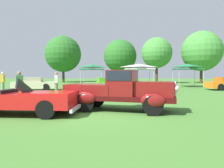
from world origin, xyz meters
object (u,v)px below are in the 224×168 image
object	(u,v)px
show_car_cream	(34,84)
show_car_lime	(110,85)
spectator_between_cars	(56,82)
canopy_tent_center_field	(139,66)
spectator_by_row	(3,82)
neighbor_convertible	(21,99)
spectator_near_truck	(19,85)
canopy_tent_right_field	(187,66)
feature_pickup_truck	(121,90)
canopy_tent_left_field	(92,67)

from	to	relation	value
show_car_cream	show_car_lime	bearing A→B (deg)	-10.61
spectator_between_cars	canopy_tent_center_field	world-z (taller)	canopy_tent_center_field
spectator_between_cars	spectator_by_row	xyz separation A→B (m)	(-4.65, 1.03, 0.00)
neighbor_convertible	canopy_tent_center_field	xyz separation A→B (m)	(6.26, 16.90, 1.84)
spectator_near_truck	canopy_tent_right_field	xyz separation A→B (m)	(13.94, 12.74, 1.51)
canopy_tent_right_field	canopy_tent_center_field	bearing A→B (deg)	-179.81
show_car_lime	spectator_near_truck	distance (m)	8.02
neighbor_convertible	show_car_cream	world-z (taller)	neighbor_convertible
show_car_cream	spectator_between_cars	xyz separation A→B (m)	(3.25, -3.90, 0.32)
feature_pickup_truck	canopy_tent_center_field	size ratio (longest dim) A/B	1.44
show_car_cream	canopy_tent_left_field	bearing A→B (deg)	50.26
canopy_tent_center_field	canopy_tent_right_field	world-z (taller)	same
show_car_cream	spectator_by_row	xyz separation A→B (m)	(-1.41, -2.87, 0.32)
show_car_lime	canopy_tent_right_field	size ratio (longest dim) A/B	1.50
feature_pickup_truck	spectator_by_row	world-z (taller)	feature_pickup_truck
spectator_near_truck	canopy_tent_center_field	distance (m)	15.25
feature_pickup_truck	canopy_tent_right_field	size ratio (longest dim) A/B	1.61
show_car_lime	canopy_tent_right_field	world-z (taller)	canopy_tent_right_field
neighbor_convertible	feature_pickup_truck	bearing A→B (deg)	13.31
neighbor_convertible	show_car_lime	distance (m)	10.83
neighbor_convertible	canopy_tent_left_field	bearing A→B (deg)	87.69
feature_pickup_truck	canopy_tent_center_field	distance (m)	16.27
neighbor_convertible	canopy_tent_right_field	size ratio (longest dim) A/B	1.54
neighbor_convertible	canopy_tent_right_field	distance (m)	20.79
canopy_tent_left_field	spectator_by_row	bearing A→B (deg)	-125.69
feature_pickup_truck	spectator_between_cars	bearing A→B (deg)	124.13
canopy_tent_left_field	canopy_tent_center_field	size ratio (longest dim) A/B	0.82
show_car_lime	spectator_near_truck	size ratio (longest dim) A/B	2.65
show_car_cream	feature_pickup_truck	bearing A→B (deg)	-53.75
neighbor_convertible	spectator_between_cars	bearing A→B (deg)	96.47
spectator_between_cars	canopy_tent_center_field	distance (m)	11.65
show_car_cream	canopy_tent_right_field	world-z (taller)	canopy_tent_right_field
neighbor_convertible	canopy_tent_left_field	distance (m)	17.67
show_car_cream	spectator_near_truck	size ratio (longest dim) A/B	2.42
neighbor_convertible	canopy_tent_left_field	world-z (taller)	canopy_tent_left_field
feature_pickup_truck	show_car_lime	world-z (taller)	feature_pickup_truck
feature_pickup_truck	spectator_between_cars	xyz separation A→B (m)	(-4.70, 6.93, 0.04)
neighbor_convertible	spectator_by_row	xyz separation A→B (m)	(-5.54, 8.86, 0.33)
feature_pickup_truck	neighbor_convertible	xyz separation A→B (m)	(-3.81, -0.90, -0.29)
canopy_tent_left_field	canopy_tent_right_field	size ratio (longest dim) A/B	0.92
canopy_tent_right_field	canopy_tent_left_field	bearing A→B (deg)	176.74
canopy_tent_center_field	show_car_cream	bearing A→B (deg)	-153.57
canopy_tent_right_field	feature_pickup_truck	bearing A→B (deg)	-116.90
neighbor_convertible	spectator_near_truck	distance (m)	4.65
spectator_between_cars	neighbor_convertible	bearing A→B (deg)	-83.53
spectator_between_cars	spectator_by_row	size ratio (longest dim) A/B	1.00
show_car_lime	spectator_between_cars	size ratio (longest dim) A/B	2.65
canopy_tent_right_field	spectator_between_cars	bearing A→B (deg)	-144.67
feature_pickup_truck	show_car_cream	bearing A→B (deg)	126.25
spectator_near_truck	canopy_tent_center_field	bearing A→B (deg)	56.99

